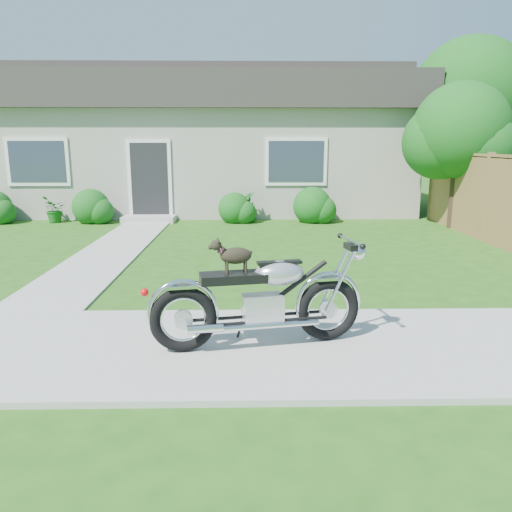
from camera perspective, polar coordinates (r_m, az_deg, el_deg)
The scene contains 11 objects.
ground at distance 5.37m, azimuth -13.63°, elevation -10.24°, with size 80.00×80.00×0.00m, color #235114.
sidewalk at distance 5.37m, azimuth -13.64°, elevation -10.05°, with size 24.00×2.20×0.04m, color #9E9B93.
walkway at distance 10.38m, azimuth -15.86°, elevation 0.82°, with size 1.20×8.00×0.03m, color #9E9B93.
house at distance 16.86m, azimuth -5.12°, elevation 12.94°, with size 12.60×7.03×4.50m.
fence at distance 11.81m, azimuth 24.91°, elevation 6.05°, with size 0.12×6.62×1.90m.
tree_near at distance 13.35m, azimuth 22.91°, elevation 12.58°, with size 2.40×2.31×3.54m.
tree_far at distance 16.01m, azimuth 23.67°, elevation 15.82°, with size 3.28×3.28×5.03m.
shrub_row at distance 13.61m, azimuth -10.54°, elevation 5.49°, with size 9.48×1.03×1.03m.
potted_plant_left at distance 14.44m, azimuth -22.02°, elevation 4.96°, with size 0.64×0.55×0.71m, color #175819.
potted_plant_right at distance 13.48m, azimuth -0.80°, elevation 5.65°, with size 0.47×0.47×0.83m, color #195E1A.
motorcycle_with_dog at distance 5.04m, azimuth 0.75°, elevation -4.89°, with size 2.21×0.73×1.12m.
Camera 1 is at (1.16, -4.83, 2.06)m, focal length 35.00 mm.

